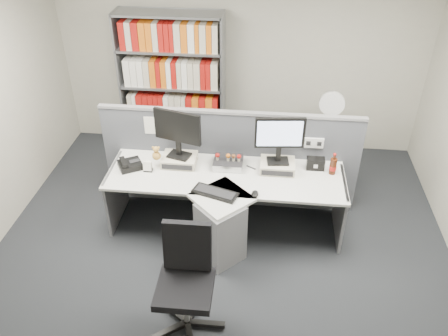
# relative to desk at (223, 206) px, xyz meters

# --- Properties ---
(ground) EXTENTS (5.50, 5.50, 0.00)m
(ground) POSITION_rel_desk_xyz_m (0.00, -0.60, -0.46)
(ground) COLOR #25272B
(ground) RESTS_ON ground
(room_shell) EXTENTS (5.04, 5.54, 2.72)m
(room_shell) POSITION_rel_desk_xyz_m (0.00, -0.60, 1.33)
(room_shell) COLOR #ADAA9A
(room_shell) RESTS_ON ground
(partition) EXTENTS (3.00, 0.08, 1.27)m
(partition) POSITION_rel_desk_xyz_m (0.00, 0.65, 0.19)
(partition) COLOR #4E5158
(partition) RESTS_ON ground
(desk) EXTENTS (2.60, 1.20, 0.72)m
(desk) POSITION_rel_desk_xyz_m (0.00, 0.00, 0.00)
(desk) COLOR silver
(desk) RESTS_ON ground
(monitor_riser_left) EXTENTS (0.38, 0.31, 0.10)m
(monitor_riser_left) POSITION_rel_desk_xyz_m (-0.54, 0.38, 0.31)
(monitor_riser_left) COLOR beige
(monitor_riser_left) RESTS_ON desk
(monitor_riser_right) EXTENTS (0.38, 0.31, 0.10)m
(monitor_riser_right) POSITION_rel_desk_xyz_m (0.56, 0.38, 0.31)
(monitor_riser_right) COLOR beige
(monitor_riser_right) RESTS_ON desk
(monitor_left) EXTENTS (0.53, 0.23, 0.56)m
(monitor_left) POSITION_rel_desk_xyz_m (-0.54, 0.38, 0.70)
(monitor_left) COLOR black
(monitor_left) RESTS_ON monitor_riser_left
(monitor_right) EXTENTS (0.53, 0.19, 0.54)m
(monitor_right) POSITION_rel_desk_xyz_m (0.56, 0.38, 0.69)
(monitor_right) COLOR black
(monitor_right) RESTS_ON monitor_riser_right
(desktop_pc) EXTENTS (0.32, 0.29, 0.09)m
(desktop_pc) POSITION_rel_desk_xyz_m (0.01, 0.40, 0.31)
(desktop_pc) COLOR black
(desktop_pc) RESTS_ON desk
(figurines) EXTENTS (0.29, 0.05, 0.09)m
(figurines) POSITION_rel_desk_xyz_m (0.03, 0.38, 0.40)
(figurines) COLOR beige
(figurines) RESTS_ON desktop_pc
(keyboard) EXTENTS (0.50, 0.32, 0.03)m
(keyboard) POSITION_rel_desk_xyz_m (-0.07, -0.13, 0.28)
(keyboard) COLOR black
(keyboard) RESTS_ON desk
(mouse) EXTENTS (0.07, 0.11, 0.04)m
(mouse) POSITION_rel_desk_xyz_m (0.34, -0.12, 0.29)
(mouse) COLOR black
(mouse) RESTS_ON desk
(desk_phone) EXTENTS (0.32, 0.31, 0.11)m
(desk_phone) POSITION_rel_desk_xyz_m (-1.08, 0.24, 0.30)
(desk_phone) COLOR black
(desk_phone) RESTS_ON desk
(desk_calendar) EXTENTS (0.10, 0.08, 0.12)m
(desk_calendar) POSITION_rel_desk_xyz_m (-0.86, 0.20, 0.32)
(desk_calendar) COLOR black
(desk_calendar) RESTS_ON desk
(plush_toy) EXTENTS (0.10, 0.10, 0.17)m
(plush_toy) POSITION_rel_desk_xyz_m (-0.78, 0.29, 0.44)
(plush_toy) COLOR #BD8C3F
(plush_toy) RESTS_ON monitor_riser_left
(speaker) EXTENTS (0.20, 0.11, 0.13)m
(speaker) POSITION_rel_desk_xyz_m (0.98, 0.45, 0.33)
(speaker) COLOR black
(speaker) RESTS_ON desk
(cola_bottle) EXTENTS (0.08, 0.08, 0.25)m
(cola_bottle) POSITION_rel_desk_xyz_m (1.16, 0.37, 0.36)
(cola_bottle) COLOR #3F190A
(cola_bottle) RESTS_ON desk
(shelving_unit) EXTENTS (1.41, 0.40, 2.00)m
(shelving_unit) POSITION_rel_desk_xyz_m (-0.90, 1.85, 0.52)
(shelving_unit) COLOR gray
(shelving_unit) RESTS_ON ground
(filing_cabinet) EXTENTS (0.45, 0.61, 0.70)m
(filing_cabinet) POSITION_rel_desk_xyz_m (1.20, 1.40, -0.11)
(filing_cabinet) COLOR gray
(filing_cabinet) RESTS_ON ground
(desk_fan) EXTENTS (0.31, 0.19, 0.53)m
(desk_fan) POSITION_rel_desk_xyz_m (1.20, 1.40, 0.57)
(desk_fan) COLOR white
(desk_fan) RESTS_ON filing_cabinet
(office_chair) EXTENTS (0.65, 0.68, 1.03)m
(office_chair) POSITION_rel_desk_xyz_m (-0.20, -1.14, 0.09)
(office_chair) COLOR silver
(office_chair) RESTS_ON ground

